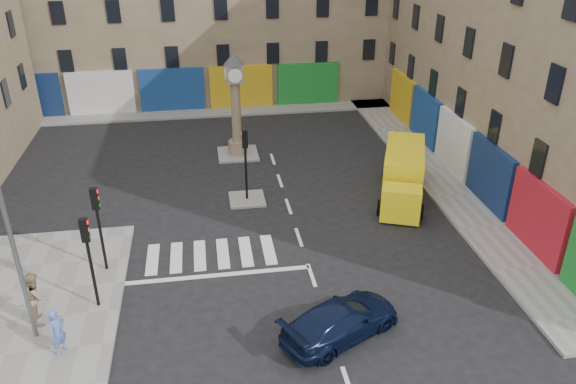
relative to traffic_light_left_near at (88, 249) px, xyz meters
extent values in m
plane|color=black|center=(8.30, -0.20, -2.62)|extent=(120.00, 120.00, 0.00)
cube|color=gray|center=(-2.70, -2.20, -2.55)|extent=(7.00, 16.00, 0.15)
cube|color=gray|center=(17.00, 9.80, -2.55)|extent=(2.60, 30.00, 0.15)
cube|color=gray|center=(4.30, 22.00, -2.55)|extent=(32.00, 2.40, 0.15)
cube|color=gray|center=(6.30, 7.80, -2.56)|extent=(1.80, 1.80, 0.12)
cube|color=gray|center=(6.30, 13.80, -2.56)|extent=(2.40, 2.40, 0.12)
cube|color=#907C5E|center=(23.30, 9.80, 5.38)|extent=(10.00, 30.00, 16.00)
cylinder|color=black|center=(0.00, 0.00, -1.07)|extent=(0.12, 0.12, 2.80)
cube|color=black|center=(0.00, 0.00, 0.78)|extent=(0.28, 0.22, 0.90)
cylinder|color=black|center=(0.00, 2.40, -1.07)|extent=(0.12, 0.12, 2.80)
cube|color=black|center=(0.00, 2.40, 0.78)|extent=(0.28, 0.22, 0.90)
cylinder|color=black|center=(6.30, 7.80, -1.10)|extent=(0.12, 0.12, 2.80)
cube|color=black|center=(6.30, 7.80, 0.75)|extent=(0.28, 0.22, 0.90)
cylinder|color=#595B60|center=(-1.90, -1.40, 1.53)|extent=(0.16, 0.16, 8.00)
cylinder|color=#907C5E|center=(6.30, 13.80, -2.10)|extent=(1.10, 1.10, 0.80)
cylinder|color=#907C5E|center=(6.30, 13.80, 0.10)|extent=(0.56, 0.56, 3.60)
cube|color=#907C5E|center=(6.30, 13.80, 2.40)|extent=(1.00, 1.00, 1.00)
cylinder|color=white|center=(6.30, 13.28, 2.40)|extent=(0.80, 0.06, 0.80)
cone|color=#333338|center=(6.30, 13.80, 3.25)|extent=(1.20, 1.20, 0.70)
imported|color=black|center=(8.60, -2.88, -1.96)|extent=(4.91, 3.76, 1.33)
cube|color=yellow|center=(14.61, 7.85, -1.41)|extent=(3.50, 5.06, 2.24)
cube|color=yellow|center=(13.34, 4.59, -1.70)|extent=(2.14, 1.75, 1.65)
cube|color=black|center=(13.33, 4.54, -1.31)|extent=(1.86, 1.41, 0.68)
cylinder|color=black|center=(12.58, 5.30, -2.23)|extent=(0.51, 0.81, 0.78)
cylinder|color=black|center=(14.39, 4.60, -2.23)|extent=(0.51, 0.81, 0.78)
cylinder|color=black|center=(14.12, 9.29, -2.23)|extent=(0.51, 0.81, 0.78)
cylinder|color=black|center=(15.94, 8.59, -2.23)|extent=(0.51, 0.81, 0.78)
imported|color=#5471C1|center=(-0.85, -2.39, -1.61)|extent=(0.68, 0.75, 1.71)
imported|color=#9A7C5E|center=(-1.94, -0.54, -1.47)|extent=(1.01, 1.15, 2.00)
camera|label=1|loc=(4.38, -17.73, 10.83)|focal=35.00mm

